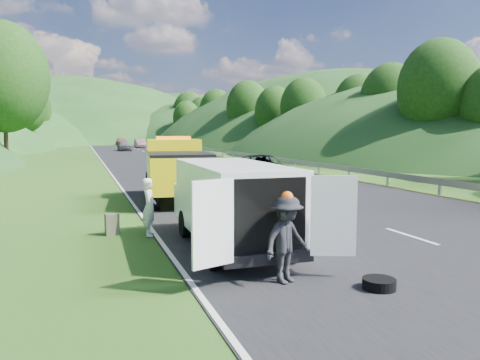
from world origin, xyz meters
name	(u,v)px	position (x,y,z in m)	size (l,w,h in m)	color
ground	(286,230)	(0.00, 0.00, 0.00)	(320.00, 320.00, 0.00)	#38661E
road_surface	(163,158)	(3.00, 40.00, 0.01)	(14.00, 200.00, 0.02)	black
guardrail	(200,152)	(10.30, 52.50, 0.00)	(0.06, 140.00, 1.52)	gray
tree_line_right	(263,149)	(23.00, 60.00, 0.00)	(14.00, 140.00, 14.00)	#295218
hills_backdrop	(123,141)	(6.50, 134.70, 0.00)	(201.00, 288.60, 44.00)	#2D5B23
tow_truck	(176,170)	(-1.99, 7.09, 1.36)	(3.04, 6.70, 2.79)	black
white_van	(231,200)	(-2.27, -1.54, 1.25)	(3.40, 6.25, 2.21)	black
woman	(150,236)	(-4.07, 0.54, 0.00)	(0.61, 0.44, 1.66)	white
child	(225,229)	(-1.76, 0.71, 0.00)	(0.49, 0.38, 1.00)	tan
worker	(286,283)	(-2.09, -4.59, 0.00)	(1.12, 0.65, 1.74)	black
suitcase	(112,224)	(-5.09, 1.02, 0.31)	(0.39, 0.22, 0.63)	#595943
spare_tire	(379,290)	(-0.57, -5.51, 0.00)	(0.64, 0.64, 0.20)	black
passing_suv	(261,183)	(4.09, 12.46, 0.00)	(2.65, 5.76, 1.60)	black
dist_car_a	(124,151)	(0.49, 60.55, 0.00)	(1.89, 4.69, 1.60)	#515055
dist_car_b	(140,148)	(4.44, 73.62, 0.00)	(1.70, 4.86, 1.60)	#6E4958
dist_car_c	(122,145)	(2.53, 90.45, 0.00)	(2.19, 5.38, 1.56)	#A55452
dist_car_d	(109,143)	(1.16, 111.71, 0.00)	(1.89, 4.69, 1.60)	#703D57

